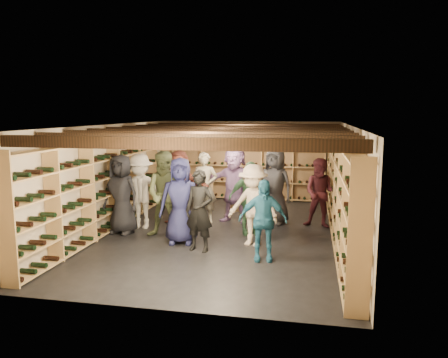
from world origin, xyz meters
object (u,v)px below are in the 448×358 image
person_8 (321,193)px  crate_stack_right (240,204)px  person_0 (121,194)px  person_2 (166,195)px  person_5 (179,187)px  crate_stack_left (204,193)px  person_7 (205,188)px  person_1 (199,211)px  person_4 (263,220)px  person_12 (275,186)px  crate_loose (257,211)px  person_6 (180,201)px  person_11 (235,184)px  person_9 (140,191)px  person_3 (253,205)px  person_10 (249,198)px

person_8 → crate_stack_right: bearing=156.1°
person_0 → person_2: (1.08, -0.10, 0.05)m
person_0 → person_5: 1.49m
crate_stack_left → person_7: bearing=-75.3°
person_1 → person_5: (-1.03, 2.02, 0.10)m
person_1 → person_4: size_ratio=1.06×
crate_stack_left → person_12: size_ratio=0.46×
person_1 → crate_loose: bearing=89.8°
crate_stack_right → person_6: size_ratio=0.33×
person_0 → person_1: person_0 is taller
person_2 → person_11: (1.20, 1.61, 0.01)m
person_9 → person_2: bearing=-37.5°
person_2 → crate_loose: bearing=51.5°
crate_stack_left → person_7: 1.71m
person_1 → person_3: person_3 is taller
person_6 → person_8: 3.39m
person_4 → person_9: bearing=143.0°
person_10 → person_4: bearing=-98.8°
crate_stack_right → person_10: 2.42m
person_2 → person_11: bearing=49.3°
person_1 → person_6: person_6 is taller
person_4 → person_8: size_ratio=0.92×
person_3 → person_7: (-1.41, 1.61, 0.03)m
crate_stack_right → person_9: bearing=-131.3°
person_7 → person_8: (2.78, 0.07, -0.05)m
crate_stack_left → person_9: 2.61m
person_11 → person_6: bearing=-100.6°
crate_stack_left → person_9: (-0.92, -2.40, 0.44)m
person_3 → person_5: 2.48m
crate_loose → person_0: 3.70m
person_3 → person_12: (0.28, 1.85, 0.09)m
person_4 → person_8: bearing=58.8°
crate_stack_right → crate_loose: crate_stack_right is taller
person_0 → person_8: (4.36, 1.36, -0.07)m
crate_stack_left → person_8: 3.56m
person_3 → person_10: 0.84m
person_0 → person_4: size_ratio=1.18×
person_11 → person_5: bearing=-152.5°
person_0 → person_12: person_12 is taller
person_6 → person_11: person_11 is taller
person_4 → person_7: 3.00m
person_0 → person_5: person_5 is taller
person_4 → person_6: (-1.77, 0.72, 0.14)m
crate_stack_left → person_1: 3.89m
crate_loose → person_8: bearing=-31.1°
person_5 → person_8: size_ratio=1.10×
crate_stack_left → crate_loose: bearing=-19.5°
crate_loose → person_7: (-1.18, -1.03, 0.78)m
person_10 → person_0: bearing=165.3°
person_2 → person_7: 1.48m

